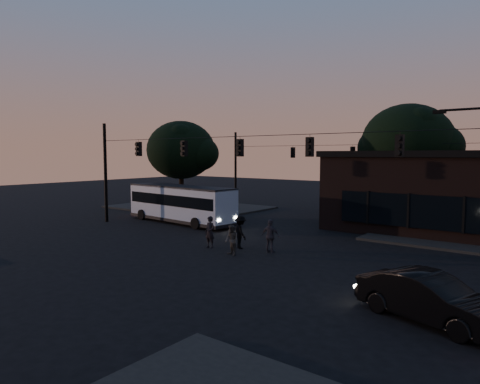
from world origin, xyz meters
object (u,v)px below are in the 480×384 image
Objects in this scene: pedestrian_a at (210,232)px; pedestrian_d at (241,232)px; pedestrian_b at (232,240)px; car at (430,298)px; bus at (180,202)px; building at (455,191)px; pedestrian_c at (270,236)px.

pedestrian_d is (1.45, 0.90, 0.03)m from pedestrian_a.
car is at bearing 5.81° from pedestrian_b.
bus is 6.40× the size of pedestrian_b.
bus is 2.22× the size of car.
pedestrian_b is at bearing -116.91° from building.
pedestrian_b is at bearing -19.06° from pedestrian_a.
pedestrian_c is at bearing -15.78° from bus.
pedestrian_b is (2.09, -0.67, -0.09)m from pedestrian_a.
car is 2.59× the size of pedestrian_c.
bus is at bearing -28.27° from pedestrian_c.
car is (20.03, -8.91, -0.82)m from bus.
car is 2.60× the size of pedestrian_a.
pedestrian_c is at bearing -143.09° from pedestrian_d.
building is 17.04m from pedestrian_a.
pedestrian_c is at bearing 17.02° from pedestrian_a.
pedestrian_d is (-1.85, -0.19, 0.03)m from pedestrian_c.
car is (2.87, -17.72, -1.96)m from building.
pedestrian_d is (-10.95, 4.62, 0.16)m from car.
car is 11.88m from pedestrian_d.
pedestrian_d is at bearing 134.28° from pedestrian_b.
pedestrian_a is 1.71m from pedestrian_d.
pedestrian_c is 0.97× the size of pedestrian_d.
building is 15.50m from pedestrian_d.
building is at bearing 26.67° from car.
pedestrian_d reaches higher than pedestrian_b.
pedestrian_a is at bearing 10.52° from pedestrian_c.
pedestrian_a is at bearing -29.42° from bus.
pedestrian_a is 3.47m from pedestrian_c.
pedestrian_d reaches higher than pedestrian_a.
pedestrian_c is at bearing 77.60° from pedestrian_b.
car is at bearing 144.51° from pedestrian_c.
building is at bearing -90.57° from pedestrian_d.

